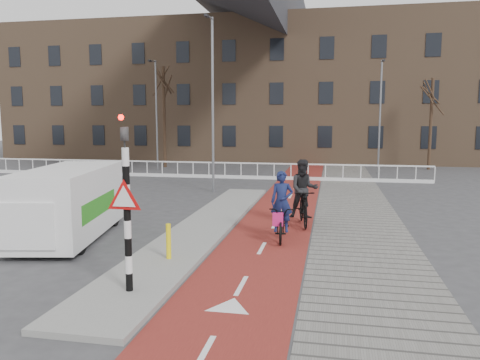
# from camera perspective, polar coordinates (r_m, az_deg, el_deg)

# --- Properties ---
(ground) EXTENTS (120.00, 120.00, 0.00)m
(ground) POSITION_cam_1_polar(r_m,az_deg,el_deg) (11.53, -6.35, -10.54)
(ground) COLOR #38383A
(ground) RESTS_ON ground
(bike_lane) EXTENTS (2.50, 60.00, 0.01)m
(bike_lane) POSITION_cam_1_polar(r_m,az_deg,el_deg) (20.84, 5.92, -2.43)
(bike_lane) COLOR maroon
(bike_lane) RESTS_ON ground
(sidewalk) EXTENTS (3.00, 60.00, 0.01)m
(sidewalk) POSITION_cam_1_polar(r_m,az_deg,el_deg) (20.78, 13.64, -2.63)
(sidewalk) COLOR slate
(sidewalk) RESTS_ON ground
(curb_island) EXTENTS (1.80, 16.00, 0.12)m
(curb_island) POSITION_cam_1_polar(r_m,az_deg,el_deg) (15.40, -4.37, -5.70)
(curb_island) COLOR gray
(curb_island) RESTS_ON ground
(traffic_signal) EXTENTS (0.80, 0.80, 3.68)m
(traffic_signal) POSITION_cam_1_polar(r_m,az_deg,el_deg) (9.43, -13.69, -2.28)
(traffic_signal) COLOR black
(traffic_signal) RESTS_ON curb_island
(bollard) EXTENTS (0.12, 0.12, 0.87)m
(bollard) POSITION_cam_1_polar(r_m,az_deg,el_deg) (11.76, -8.71, -7.39)
(bollard) COLOR yellow
(bollard) RESTS_ON curb_island
(cyclist_near) EXTENTS (0.86, 2.02, 2.04)m
(cyclist_near) POSITION_cam_1_polar(r_m,az_deg,el_deg) (13.87, 5.09, -4.49)
(cyclist_near) COLOR black
(cyclist_near) RESTS_ON bike_lane
(cyclist_far) EXTENTS (1.07, 2.17, 2.22)m
(cyclist_far) POSITION_cam_1_polar(r_m,az_deg,el_deg) (15.76, 7.76, -2.24)
(cyclist_far) COLOR black
(cyclist_far) RESTS_ON bike_lane
(van) EXTENTS (2.85, 5.19, 2.11)m
(van) POSITION_cam_1_polar(r_m,az_deg,el_deg) (14.81, -20.18, -2.52)
(van) COLOR white
(van) RESTS_ON ground
(railing) EXTENTS (28.00, 0.10, 0.99)m
(railing) POSITION_cam_1_polar(r_m,az_deg,el_deg) (28.87, -5.73, 0.91)
(railing) COLOR silver
(railing) RESTS_ON ground
(townhouse_row) EXTENTS (46.00, 10.00, 15.90)m
(townhouse_row) POSITION_cam_1_polar(r_m,az_deg,el_deg) (43.14, 2.69, 13.05)
(townhouse_row) COLOR #7F6047
(townhouse_row) RESTS_ON ground
(tree_mid) EXTENTS (0.23, 0.23, 7.41)m
(tree_mid) POSITION_cam_1_polar(r_m,az_deg,el_deg) (35.45, -9.23, 7.55)
(tree_mid) COLOR black
(tree_mid) RESTS_ON ground
(tree_right) EXTENTS (0.22, 0.22, 6.43)m
(tree_right) POSITION_cam_1_polar(r_m,az_deg,el_deg) (35.87, 22.23, 6.31)
(tree_right) COLOR black
(tree_right) RESTS_ON ground
(streetlight_near) EXTENTS (0.12, 0.12, 8.34)m
(streetlight_near) POSITION_cam_1_polar(r_m,az_deg,el_deg) (22.86, -3.34, 8.94)
(streetlight_near) COLOR slate
(streetlight_near) RESTS_ON ground
(streetlight_left) EXTENTS (0.12, 0.12, 7.60)m
(streetlight_left) POSITION_cam_1_polar(r_m,az_deg,el_deg) (33.53, -10.13, 7.70)
(streetlight_left) COLOR slate
(streetlight_left) RESTS_ON ground
(streetlight_right) EXTENTS (0.12, 0.12, 7.29)m
(streetlight_right) POSITION_cam_1_polar(r_m,az_deg,el_deg) (31.62, 16.68, 7.26)
(streetlight_right) COLOR slate
(streetlight_right) RESTS_ON ground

